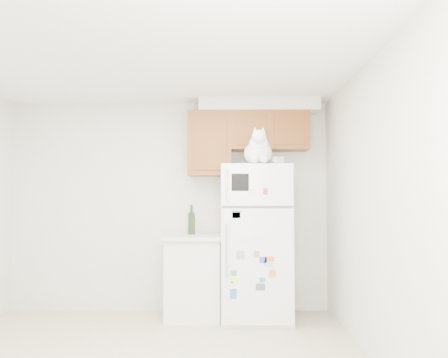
{
  "coord_description": "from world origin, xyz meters",
  "views": [
    {
      "loc": [
        0.71,
        -3.28,
        1.31
      ],
      "look_at": [
        0.67,
        1.55,
        1.55
      ],
      "focal_mm": 35.0,
      "sensor_mm": 36.0,
      "label": 1
    }
  ],
  "objects_px": {
    "storage_box_front": "(274,162)",
    "bottle_amber": "(193,223)",
    "cat": "(258,151)",
    "storage_box_back": "(274,162)",
    "refrigerator": "(255,242)",
    "base_counter": "(194,276)",
    "bottle_green": "(191,219)"
  },
  "relations": [
    {
      "from": "storage_box_front",
      "to": "bottle_amber",
      "type": "height_order",
      "value": "storage_box_front"
    },
    {
      "from": "cat",
      "to": "bottle_amber",
      "type": "xyz_separation_m",
      "value": [
        -0.74,
        0.44,
        -0.79
      ]
    },
    {
      "from": "storage_box_back",
      "to": "bottle_amber",
      "type": "relative_size",
      "value": 0.68
    },
    {
      "from": "refrigerator",
      "to": "base_counter",
      "type": "relative_size",
      "value": 1.85
    },
    {
      "from": "refrigerator",
      "to": "base_counter",
      "type": "xyz_separation_m",
      "value": [
        -0.69,
        0.07,
        -0.39
      ]
    },
    {
      "from": "cat",
      "to": "storage_box_front",
      "type": "bearing_deg",
      "value": 49.36
    },
    {
      "from": "cat",
      "to": "bottle_amber",
      "type": "height_order",
      "value": "cat"
    },
    {
      "from": "base_counter",
      "to": "bottle_amber",
      "type": "bearing_deg",
      "value": 102.47
    },
    {
      "from": "base_counter",
      "to": "storage_box_back",
      "type": "relative_size",
      "value": 5.11
    },
    {
      "from": "refrigerator",
      "to": "cat",
      "type": "bearing_deg",
      "value": -85.34
    },
    {
      "from": "base_counter",
      "to": "storage_box_front",
      "type": "xyz_separation_m",
      "value": [
        0.9,
        -0.09,
        1.28
      ]
    },
    {
      "from": "refrigerator",
      "to": "bottle_green",
      "type": "height_order",
      "value": "refrigerator"
    },
    {
      "from": "bottle_amber",
      "to": "base_counter",
      "type": "bearing_deg",
      "value": -77.53
    },
    {
      "from": "cat",
      "to": "storage_box_front",
      "type": "relative_size",
      "value": 3.58
    },
    {
      "from": "storage_box_back",
      "to": "bottle_green",
      "type": "bearing_deg",
      "value": 161.84
    },
    {
      "from": "bottle_amber",
      "to": "cat",
      "type": "bearing_deg",
      "value": -30.96
    },
    {
      "from": "base_counter",
      "to": "cat",
      "type": "height_order",
      "value": "cat"
    },
    {
      "from": "refrigerator",
      "to": "base_counter",
      "type": "distance_m",
      "value": 0.79
    },
    {
      "from": "storage_box_back",
      "to": "base_counter",
      "type": "bearing_deg",
      "value": 169.23
    },
    {
      "from": "base_counter",
      "to": "storage_box_front",
      "type": "distance_m",
      "value": 1.57
    },
    {
      "from": "refrigerator",
      "to": "bottle_amber",
      "type": "relative_size",
      "value": 6.4
    },
    {
      "from": "storage_box_back",
      "to": "bottle_green",
      "type": "relative_size",
      "value": 0.53
    },
    {
      "from": "base_counter",
      "to": "bottle_green",
      "type": "relative_size",
      "value": 2.69
    },
    {
      "from": "storage_box_front",
      "to": "cat",
      "type": "bearing_deg",
      "value": -112.55
    },
    {
      "from": "bottle_amber",
      "to": "bottle_green",
      "type": "bearing_deg",
      "value": 165.92
    },
    {
      "from": "base_counter",
      "to": "storage_box_back",
      "type": "xyz_separation_m",
      "value": [
        0.91,
        -0.05,
        1.29
      ]
    },
    {
      "from": "base_counter",
      "to": "bottle_green",
      "type": "distance_m",
      "value": 0.64
    },
    {
      "from": "refrigerator",
      "to": "storage_box_front",
      "type": "xyz_separation_m",
      "value": [
        0.21,
        -0.02,
        0.89
      ]
    },
    {
      "from": "storage_box_back",
      "to": "refrigerator",
      "type": "bearing_deg",
      "value": 178.36
    },
    {
      "from": "cat",
      "to": "bottle_green",
      "type": "distance_m",
      "value": 1.15
    },
    {
      "from": "bottle_green",
      "to": "bottle_amber",
      "type": "relative_size",
      "value": 1.29
    },
    {
      "from": "cat",
      "to": "bottle_green",
      "type": "height_order",
      "value": "cat"
    }
  ]
}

